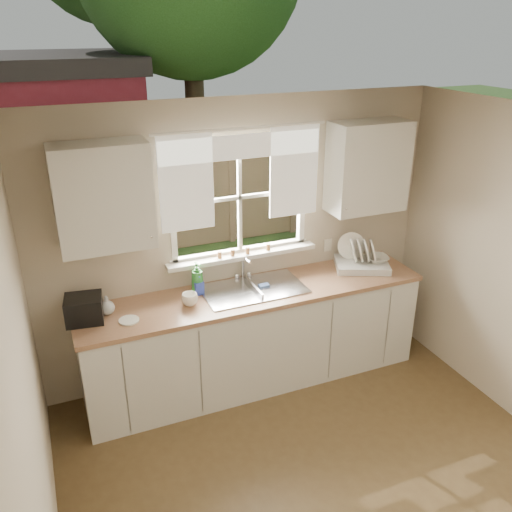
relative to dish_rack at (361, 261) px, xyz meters
name	(u,v)px	position (x,y,z in m)	size (l,w,h in m)	color
room_walls	(373,371)	(-1.10, -1.80, 0.26)	(3.62, 4.02, 2.50)	beige
ceiling	(388,145)	(-1.10, -1.74, 1.52)	(3.60, 4.00, 0.02)	silver
window	(240,216)	(-1.10, 0.27, 0.51)	(1.38, 0.16, 1.06)	white
curtains	(242,167)	(-1.10, 0.21, 0.96)	(1.50, 0.03, 0.81)	white
base_cabinets	(255,338)	(-1.10, -0.06, -0.54)	(3.00, 0.62, 0.87)	silver
countertop	(255,293)	(-1.10, -0.06, -0.09)	(3.04, 0.65, 0.04)	#9F714F
upper_cabinet_left	(103,197)	(-2.25, 0.09, 0.87)	(0.70, 0.33, 0.80)	silver
upper_cabinet_right	(368,167)	(0.05, 0.09, 0.87)	(0.70, 0.33, 0.80)	silver
wall_outlet	(328,245)	(-0.22, 0.25, 0.10)	(0.08, 0.01, 0.12)	beige
sill_jars	(242,251)	(-1.11, 0.20, 0.20)	(0.50, 0.04, 0.06)	brown
sink	(253,297)	(-1.10, -0.02, -0.14)	(0.88, 0.52, 0.40)	#B7B7BC
dish_rack	(361,261)	(0.00, 0.00, 0.00)	(0.59, 0.53, 0.31)	silver
bowl	(377,259)	(0.14, -0.05, 0.02)	(0.21, 0.21, 0.05)	silver
soap_bottle_a	(197,278)	(-1.56, 0.10, 0.07)	(0.11, 0.11, 0.28)	#297F2E
soap_bottle_b	(198,285)	(-1.56, 0.08, 0.02)	(0.08, 0.08, 0.18)	blue
soap_bottle_c	(107,305)	(-2.33, 0.04, 0.01)	(0.12, 0.12, 0.15)	#C0B49E
saucer	(129,320)	(-2.20, -0.15, -0.06)	(0.16, 0.16, 0.01)	white
cup	(190,299)	(-1.69, -0.08, -0.02)	(0.13, 0.13, 0.10)	white
black_appliance	(84,309)	(-2.50, -0.01, 0.03)	(0.28, 0.24, 0.20)	black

